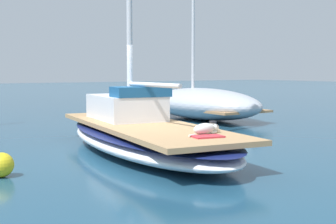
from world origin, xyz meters
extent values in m
plane|color=navy|center=(0.00, 0.00, 0.00)|extent=(120.00, 120.00, 0.00)
ellipsoid|color=white|center=(0.00, 0.00, 0.28)|extent=(3.32, 7.44, 0.56)
ellipsoid|color=navy|center=(0.00, 0.00, 0.46)|extent=(3.34, 7.48, 0.08)
cube|color=tan|center=(0.00, 0.00, 0.61)|extent=(2.81, 6.82, 0.10)
cylinder|color=silver|center=(0.10, -0.21, 1.56)|extent=(0.10, 2.20, 0.10)
cube|color=silver|center=(0.14, 1.19, 0.96)|extent=(1.65, 2.35, 0.60)
cube|color=navy|center=(0.14, 0.42, 1.38)|extent=(1.40, 0.85, 0.24)
ellipsoid|color=silver|center=(0.07, -2.18, 0.77)|extent=(0.65, 0.43, 0.22)
ellipsoid|color=silver|center=(0.42, -2.07, 0.76)|extent=(0.23, 0.18, 0.13)
cone|color=#504E4A|center=(0.41, -2.02, 0.82)|extent=(0.05, 0.05, 0.05)
cone|color=#504E4A|center=(0.44, -2.11, 0.82)|extent=(0.05, 0.05, 0.05)
cylinder|color=silver|center=(0.25, -2.06, 0.69)|extent=(0.19, 0.11, 0.06)
cylinder|color=silver|center=(0.29, -2.17, 0.69)|extent=(0.19, 0.11, 0.06)
cylinder|color=silver|center=(-0.30, -2.29, 0.69)|extent=(0.18, 0.09, 0.04)
cylinder|color=#B7B7BC|center=(0.50, -1.89, 0.70)|extent=(0.16, 0.16, 0.08)
cylinder|color=#B7B7BC|center=(0.50, -1.89, 0.79)|extent=(0.13, 0.13, 0.10)
cylinder|color=black|center=(0.50, -1.89, 0.86)|extent=(0.15, 0.15, 0.03)
cube|color=#C6333D|center=(-0.09, -2.49, 0.68)|extent=(0.62, 0.46, 0.03)
ellipsoid|color=#B2B7C1|center=(5.55, 5.22, 0.60)|extent=(2.79, 6.02, 1.20)
cube|color=#A37A51|center=(5.55, 5.22, 0.45)|extent=(2.24, 5.41, 0.08)
cube|color=silver|center=(5.55, 5.67, 0.75)|extent=(1.53, 1.81, 0.52)
cube|color=navy|center=(5.56, 4.17, 0.67)|extent=(1.39, 1.81, 0.36)
cylinder|color=silver|center=(5.55, 5.82, 3.71)|extent=(0.12, 0.12, 6.52)
sphere|color=yellow|center=(-3.39, -0.82, 0.22)|extent=(0.44, 0.44, 0.44)
camera|label=1|loc=(-5.32, -9.29, 1.89)|focal=50.23mm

